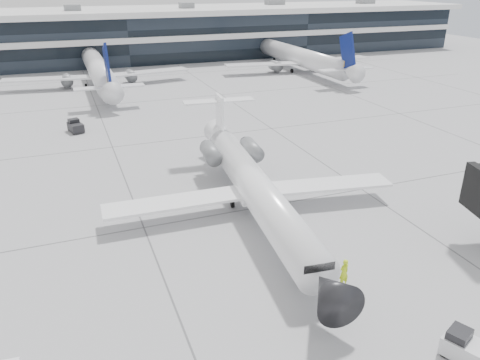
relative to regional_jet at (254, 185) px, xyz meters
name	(u,v)px	position (x,y,z in m)	size (l,w,h in m)	color
ground	(262,207)	(0.96, 0.46, -2.38)	(220.00, 220.00, 0.00)	gray
terminal	(122,37)	(0.96, 82.46, 2.62)	(170.00, 22.00, 10.00)	black
bg_jet_center	(100,85)	(-7.04, 55.46, -2.38)	(32.00, 40.00, 9.60)	white
bg_jet_right	(298,70)	(32.96, 55.46, -2.38)	(32.00, 40.00, 9.60)	white
regional_jet	(254,185)	(0.00, 0.00, 0.00)	(24.23, 30.26, 6.98)	white
ramp_worker	(344,273)	(1.39, -11.47, -1.42)	(0.71, 0.46, 1.93)	#CEF419
baggage_tug	(466,348)	(3.85, -19.00, -1.70)	(2.30, 2.79, 1.54)	silver
traffic_cone	(226,189)	(-0.82, 4.49, -2.14)	(0.37, 0.37, 0.51)	orange
far_tug	(75,126)	(-12.60, 28.00, -1.68)	(2.03, 2.75, 1.56)	black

